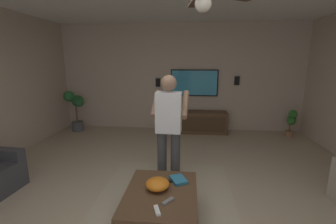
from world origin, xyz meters
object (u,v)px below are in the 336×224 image
object	(u,v)px
coffee_table	(161,200)
book	(178,180)
potted_plant_short	(292,120)
wall_speaker_right	(158,82)
tv	(194,83)
remote_grey	(168,201)
person_standing	(169,124)
bowl	(158,184)
wall_speaker_left	(237,81)
vase_round	(179,107)
potted_plant_tall	(76,107)
remote_white	(157,210)
media_console	(193,122)
remote_black	(169,181)

from	to	relation	value
coffee_table	book	bearing A→B (deg)	-35.79
potted_plant_short	wall_speaker_right	size ratio (longest dim) A/B	3.10
tv	remote_grey	world-z (taller)	tv
person_standing	bowl	size ratio (longest dim) A/B	6.07
person_standing	wall_speaker_left	distance (m)	3.24
book	vase_round	xyz separation A→B (m)	(3.24, 0.16, 0.24)
potted_plant_tall	remote_grey	size ratio (longest dim) A/B	7.19
bowl	potted_plant_short	bearing A→B (deg)	-40.64
book	coffee_table	bearing A→B (deg)	-61.47
potted_plant_tall	remote_white	size ratio (longest dim) A/B	7.19
coffee_table	remote_white	xyz separation A→B (m)	(-0.34, -0.00, 0.12)
bowl	book	distance (m)	0.30
remote_white	wall_speaker_left	bearing A→B (deg)	-39.12
wall_speaker_right	media_console	bearing A→B (deg)	-104.86
tv	bowl	size ratio (longest dim) A/B	4.52
media_console	remote_black	world-z (taller)	media_console
tv	remote_black	distance (m)	3.63
coffee_table	potted_plant_tall	world-z (taller)	potted_plant_tall
remote_black	wall_speaker_right	size ratio (longest dim) A/B	0.68
bowl	potted_plant_tall	bearing A→B (deg)	38.69
person_standing	book	world-z (taller)	person_standing
person_standing	remote_white	size ratio (longest dim) A/B	10.93
bowl	wall_speaker_left	bearing A→B (deg)	-22.64
coffee_table	wall_speaker_left	distance (m)	4.17
remote_black	book	bearing A→B (deg)	-171.37
coffee_table	vase_round	size ratio (longest dim) A/B	4.55
potted_plant_tall	vase_round	world-z (taller)	potted_plant_tall
vase_round	wall_speaker_left	bearing A→B (deg)	-80.18
remote_black	wall_speaker_left	distance (m)	3.92
remote_grey	wall_speaker_right	xyz separation A→B (m)	(3.94, 0.64, 0.85)
tv	vase_round	distance (m)	0.76
media_console	potted_plant_tall	size ratio (longest dim) A/B	1.58
remote_black	coffee_table	bearing A→B (deg)	67.54
remote_grey	wall_speaker_right	world-z (taller)	wall_speaker_right
bowl	book	size ratio (longest dim) A/B	1.23
tv	person_standing	size ratio (longest dim) A/B	0.75
remote_white	vase_round	world-z (taller)	vase_round
tv	vase_round	world-z (taller)	tv
potted_plant_tall	potted_plant_short	world-z (taller)	potted_plant_tall
remote_white	remote_grey	xyz separation A→B (m)	(0.16, -0.09, 0.00)
remote_grey	wall_speaker_right	bearing A→B (deg)	46.96
wall_speaker_right	remote_grey	bearing A→B (deg)	-170.74
potted_plant_short	book	size ratio (longest dim) A/B	3.10
wall_speaker_left	coffee_table	bearing A→B (deg)	158.26
tv	potted_plant_tall	bearing A→B (deg)	-81.99
book	wall_speaker_right	size ratio (longest dim) A/B	1.00
bowl	wall_speaker_right	world-z (taller)	wall_speaker_right
wall_speaker_left	wall_speaker_right	size ratio (longest dim) A/B	1.00
book	vase_round	size ratio (longest dim) A/B	1.00
remote_white	potted_plant_tall	bearing A→B (deg)	16.92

